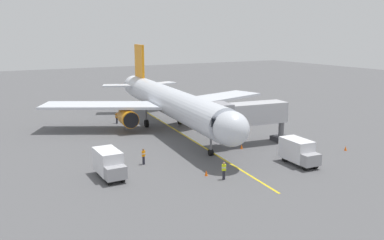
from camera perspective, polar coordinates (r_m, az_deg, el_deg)
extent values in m
plane|color=#565659|center=(59.23, -2.37, -1.28)|extent=(220.00, 220.00, 0.00)
cube|color=yellow|center=(53.70, -0.17, -2.65)|extent=(4.75, 39.77, 0.01)
cylinder|color=silver|center=(58.07, -3.03, 2.57)|extent=(7.61, 34.21, 3.80)
ellipsoid|color=silver|center=(41.68, 5.38, -1.20)|extent=(4.04, 4.38, 3.61)
cone|color=silver|center=(75.59, -7.74, 4.66)|extent=(3.74, 3.37, 3.42)
cube|color=black|center=(42.77, 4.52, -0.09)|extent=(3.39, 1.95, 0.90)
cube|color=silver|center=(64.79, 3.00, 3.01)|extent=(17.82, 9.58, 0.36)
cylinder|color=orange|center=(61.49, 1.78, 1.12)|extent=(2.67, 3.64, 2.30)
cylinder|color=black|center=(59.92, 2.47, 0.83)|extent=(2.11, 0.44, 2.10)
cube|color=silver|center=(59.56, -11.99, 1.98)|extent=(17.47, 12.70, 0.36)
cylinder|color=orange|center=(57.77, -8.77, 0.28)|extent=(2.67, 3.64, 2.30)
cylinder|color=black|center=(56.11, -8.34, -0.05)|extent=(2.11, 0.44, 2.10)
cube|color=orange|center=(72.32, -7.21, 7.37)|extent=(0.90, 4.81, 7.20)
cube|color=silver|center=(73.26, -4.66, 4.97)|extent=(6.75, 3.63, 0.24)
cube|color=silver|center=(71.58, -9.55, 4.68)|extent=(6.82, 4.84, 0.24)
cylinder|color=slate|center=(46.32, 2.61, -2.83)|extent=(0.24, 0.24, 2.77)
cylinder|color=black|center=(46.70, 2.59, -4.47)|extent=(0.53, 0.75, 0.70)
cylinder|color=slate|center=(62.11, -1.67, 1.17)|extent=(0.24, 0.24, 2.77)
cylinder|color=black|center=(62.38, -1.66, -0.08)|extent=(0.57, 1.14, 1.10)
cylinder|color=slate|center=(60.49, -6.28, 0.81)|extent=(0.24, 0.24, 2.77)
cylinder|color=black|center=(60.77, -6.25, -0.47)|extent=(0.57, 1.14, 1.10)
cube|color=#B7B7BC|center=(50.98, 8.07, 0.92)|extent=(9.24, 3.60, 2.50)
cube|color=gray|center=(48.88, 3.51, 0.55)|extent=(3.14, 3.50, 3.00)
cylinder|color=slate|center=(53.76, 12.15, -0.78)|extent=(0.70, 0.70, 3.90)
cube|color=#333338|center=(54.14, 12.07, -2.48)|extent=(2.00, 2.00, 0.60)
cylinder|color=#23232D|center=(39.37, 4.38, -7.52)|extent=(0.26, 0.26, 0.88)
cube|color=#D8EA19|center=(39.13, 4.39, -6.50)|extent=(0.44, 0.37, 0.60)
cube|color=silver|center=(39.13, 4.39, -6.50)|extent=(0.47, 0.39, 0.10)
sphere|color=#9E7051|center=(39.00, 4.40, -5.92)|extent=(0.22, 0.22, 0.22)
cylinder|color=#23232D|center=(63.88, -10.26, -0.09)|extent=(0.26, 0.26, 0.88)
cube|color=orange|center=(63.74, -10.28, 0.57)|extent=(0.45, 0.42, 0.60)
cube|color=silver|center=(63.74, -10.28, 0.57)|extent=(0.47, 0.44, 0.10)
sphere|color=#9E7051|center=(63.66, -10.30, 0.94)|extent=(0.22, 0.22, 0.22)
cylinder|color=#23232D|center=(43.87, -6.64, -5.51)|extent=(0.26, 0.26, 0.88)
cube|color=orange|center=(43.66, -6.66, -4.58)|extent=(0.44, 0.43, 0.60)
cube|color=silver|center=(43.66, -6.66, -4.58)|extent=(0.46, 0.45, 0.10)
sphere|color=brown|center=(43.54, -6.68, -4.05)|extent=(0.22, 0.22, 0.22)
cube|color=#9E9EA3|center=(43.68, 15.69, -5.17)|extent=(2.01, 1.83, 1.20)
cube|color=black|center=(43.12, 16.31, -5.15)|extent=(1.71, 0.28, 0.70)
cube|color=silver|center=(44.97, 14.12, -3.93)|extent=(2.25, 3.73, 2.20)
cylinder|color=black|center=(44.09, 16.50, -5.88)|extent=(0.31, 0.86, 0.84)
cylinder|color=black|center=(43.27, 15.20, -6.14)|extent=(0.31, 0.86, 0.84)
cylinder|color=black|center=(46.41, 13.90, -4.84)|extent=(0.31, 0.86, 0.84)
cylinder|color=black|center=(45.63, 12.62, -5.06)|extent=(0.31, 0.86, 0.84)
cube|color=#9E9EA3|center=(38.94, -10.55, -7.01)|extent=(1.90, 1.70, 1.20)
cube|color=black|center=(38.25, -10.23, -7.04)|extent=(1.70, 0.16, 0.70)
cube|color=silver|center=(40.56, -11.47, -5.54)|extent=(2.01, 3.60, 2.20)
cylinder|color=black|center=(39.11, -9.49, -7.82)|extent=(0.25, 0.84, 0.84)
cylinder|color=black|center=(38.73, -11.32, -8.09)|extent=(0.25, 0.84, 0.84)
cylinder|color=black|center=(41.99, -10.98, -6.49)|extent=(0.25, 0.84, 0.84)
cylinder|color=black|center=(41.63, -12.69, -6.73)|extent=(0.25, 0.84, 0.84)
cone|color=#F2590F|center=(49.67, 6.80, -3.63)|extent=(0.32, 0.32, 0.55)
cone|color=#F2590F|center=(40.30, 1.96, -7.28)|extent=(0.32, 0.32, 0.55)
cone|color=#F2590F|center=(48.47, 16.21, -4.43)|extent=(0.32, 0.32, 0.55)
cone|color=#F2590F|center=(51.80, 20.29, -3.66)|extent=(0.32, 0.32, 0.55)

